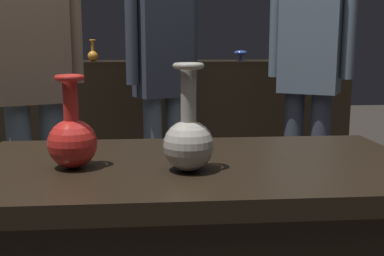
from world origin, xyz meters
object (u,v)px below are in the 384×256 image
at_px(shelf_vase_center, 167,45).
at_px(vase_centerpiece, 189,138).
at_px(visitor_near_left, 32,65).
at_px(shelf_vase_far_right, 311,51).
at_px(shelf_vase_right, 241,53).
at_px(visitor_center_back, 163,70).
at_px(vase_tall_behind, 72,138).
at_px(shelf_vase_far_left, 17,50).
at_px(visitor_near_right, 310,63).
at_px(shelf_vase_left, 93,55).

bearing_deg(shelf_vase_center, vase_centerpiece, -90.60).
bearing_deg(visitor_near_left, shelf_vase_far_right, -167.98).
xyz_separation_m(vase_centerpiece, shelf_vase_far_right, (1.06, 2.23, 0.18)).
distance_m(vase_centerpiece, visitor_near_left, 1.23).
xyz_separation_m(shelf_vase_right, visitor_center_back, (-0.57, -0.57, -0.09)).
bearing_deg(vase_tall_behind, shelf_vase_far_right, 58.05).
height_order(shelf_vase_right, shelf_vase_far_left, shelf_vase_far_left).
height_order(shelf_vase_center, visitor_near_left, visitor_near_left).
bearing_deg(shelf_vase_far_left, shelf_vase_center, 6.00).
relative_size(visitor_near_right, visitor_near_left, 0.99).
bearing_deg(shelf_vase_far_right, visitor_near_left, -145.21).
bearing_deg(vase_tall_behind, shelf_vase_far_left, 108.29).
height_order(vase_tall_behind, shelf_vase_right, shelf_vase_right).
height_order(vase_tall_behind, visitor_center_back, visitor_center_back).
relative_size(shelf_vase_center, shelf_vase_far_left, 1.89).
relative_size(shelf_vase_right, shelf_vase_far_left, 0.82).
xyz_separation_m(shelf_vase_far_right, visitor_center_back, (-1.09, -0.58, -0.10)).
bearing_deg(shelf_vase_center, shelf_vase_left, -164.47).
xyz_separation_m(shelf_vase_center, shelf_vase_right, (0.52, -0.14, -0.05)).
relative_size(shelf_vase_far_left, visitor_near_left, 0.07).
relative_size(visitor_center_back, visitor_near_left, 0.95).
distance_m(vase_tall_behind, visitor_center_back, 1.62).
distance_m(shelf_vase_left, shelf_vase_far_left, 0.52).
xyz_separation_m(shelf_vase_center, shelf_vase_far_left, (-1.04, -0.11, -0.03)).
bearing_deg(shelf_vase_center, visitor_center_back, -93.84).
distance_m(shelf_vase_right, shelf_vase_far_right, 0.52).
relative_size(shelf_vase_left, visitor_center_back, 0.09).
relative_size(vase_tall_behind, shelf_vase_right, 2.46).
bearing_deg(shelf_vase_far_left, visitor_near_right, -24.77).
relative_size(shelf_vase_left, visitor_near_left, 0.09).
distance_m(vase_tall_behind, shelf_vase_left, 2.17).
height_order(vase_tall_behind, shelf_vase_left, shelf_vase_left).
height_order(shelf_vase_left, visitor_center_back, visitor_center_back).
bearing_deg(shelf_vase_far_right, visitor_center_back, -151.93).
distance_m(visitor_near_right, visitor_near_left, 1.46).
bearing_deg(vase_tall_behind, visitor_center_back, 80.44).
bearing_deg(shelf_vase_left, visitor_near_right, -31.87).
bearing_deg(vase_centerpiece, visitor_near_left, 120.87).
height_order(shelf_vase_far_left, visitor_near_left, visitor_near_left).
bearing_deg(vase_tall_behind, shelf_vase_center, 82.19).
height_order(shelf_vase_center, shelf_vase_right, shelf_vase_center).
bearing_deg(visitor_near_left, vase_centerpiece, 98.10).
distance_m(shelf_vase_left, shelf_vase_right, 1.04).
height_order(shelf_vase_left, visitor_near_right, visitor_near_right).
height_order(shelf_vase_right, visitor_near_right, visitor_near_right).
bearing_deg(shelf_vase_left, shelf_vase_far_left, 176.13).
bearing_deg(visitor_near_right, shelf_vase_center, -19.13).
distance_m(shelf_vase_center, shelf_vase_right, 0.54).
distance_m(vase_centerpiece, visitor_center_back, 1.65).
bearing_deg(shelf_vase_left, vase_centerpiece, -77.36).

